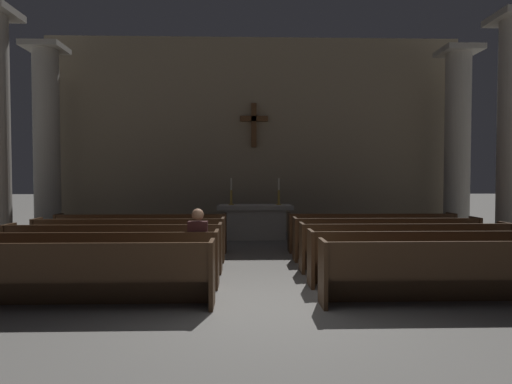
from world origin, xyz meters
The scene contains 18 objects.
ground_plane centered at (0.00, 0.00, 0.00)m, with size 80.00×80.00×0.00m, color slate.
pew_left_row_1 centered at (-2.79, -0.04, 0.48)m, with size 4.06×0.50×0.95m.
pew_left_row_2 centered at (-2.79, 1.09, 0.48)m, with size 4.06×0.50×0.95m.
pew_left_row_3 centered at (-2.79, 2.21, 0.48)m, with size 4.06×0.50×0.95m.
pew_left_row_4 centered at (-2.79, 3.34, 0.48)m, with size 4.06×0.50×0.95m.
pew_left_row_5 centered at (-2.79, 4.46, 0.48)m, with size 4.06×0.50×0.95m.
pew_right_row_1 centered at (2.79, -0.04, 0.48)m, with size 4.06×0.50×0.95m.
pew_right_row_2 centered at (2.79, 1.09, 0.48)m, with size 4.06×0.50×0.95m.
pew_right_row_3 centered at (2.79, 2.21, 0.48)m, with size 4.06×0.50×0.95m.
pew_right_row_4 centered at (2.79, 3.34, 0.48)m, with size 4.06×0.50×0.95m.
pew_right_row_5 centered at (2.79, 4.46, 0.48)m, with size 4.06×0.50×0.95m.
column_left_third centered at (-6.15, 7.01, 2.77)m, with size 1.11×1.11×5.71m.
column_right_third centered at (6.15, 7.01, 2.77)m, with size 1.11×1.11×5.71m.
altar centered at (0.00, 6.74, 0.53)m, with size 2.20×0.90×1.01m.
candlestick_left centered at (-0.70, 6.74, 1.27)m, with size 0.16×0.16×0.79m.
candlestick_right centered at (0.70, 6.74, 1.27)m, with size 0.16×0.16×0.79m.
apse_with_cross centered at (0.00, 8.41, 3.19)m, with size 13.48×0.42×6.38m.
lone_worshipper centered at (-1.09, 1.12, 0.69)m, with size 0.32×0.43×1.32m.
Camera 1 is at (-0.34, -6.21, 1.85)m, focal length 30.97 mm.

